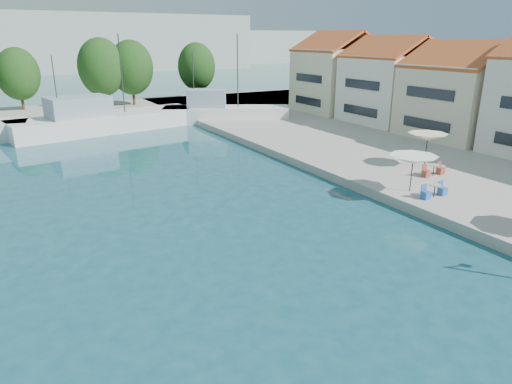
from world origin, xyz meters
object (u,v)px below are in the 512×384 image
trawler_03 (104,121)px  trawler_04 (223,113)px  umbrella_cream (428,137)px  umbrella_white (413,160)px

trawler_03 → trawler_04: 13.28m
umbrella_cream → trawler_03: bearing=121.3°
umbrella_white → umbrella_cream: size_ratio=1.04×
trawler_04 → trawler_03: bearing=-158.1°
trawler_04 → umbrella_white: (-1.69, -30.02, 1.50)m
trawler_03 → trawler_04: size_ratio=1.38×
umbrella_white → umbrella_cream: 6.40m
trawler_03 → umbrella_white: 33.35m
umbrella_cream → umbrella_white: bearing=-145.9°
umbrella_white → trawler_04: bearing=86.8°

